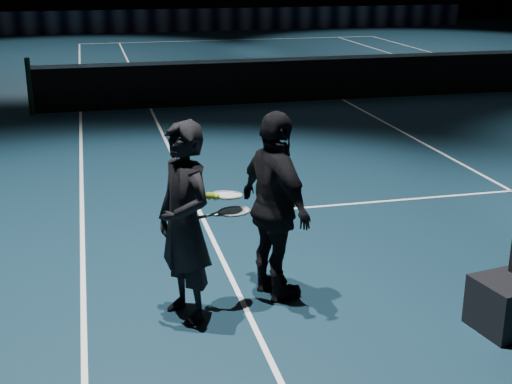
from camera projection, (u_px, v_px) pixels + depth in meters
floor at (343, 100)px, 15.25m from camera, size 36.00×36.00×0.00m
court_lines at (343, 100)px, 15.25m from camera, size 10.98×23.78×0.01m
net_post_left at (30, 87)px, 13.67m from camera, size 0.10×0.10×1.10m
net_mesh at (344, 79)px, 15.11m from camera, size 12.80×0.02×0.86m
net_tape at (345, 57)px, 14.96m from camera, size 12.80×0.03×0.07m
sponsor_backdrop at (215, 19)px, 29.42m from camera, size 22.00×0.15×0.90m
player_a at (184, 223)px, 5.84m from camera, size 0.63×0.73×1.70m
player_b at (275, 207)px, 6.21m from camera, size 0.68×1.07×1.70m
racket_lower at (234, 211)px, 6.03m from camera, size 0.71×0.37×0.03m
racket_upper at (226, 195)px, 6.00m from camera, size 0.71×0.41×0.10m
tennis_balls at (212, 194)px, 5.89m from camera, size 0.12×0.10×0.12m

